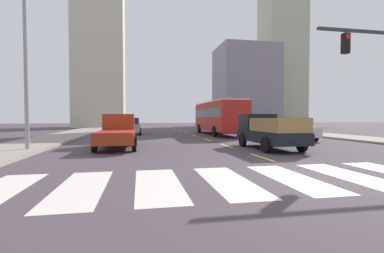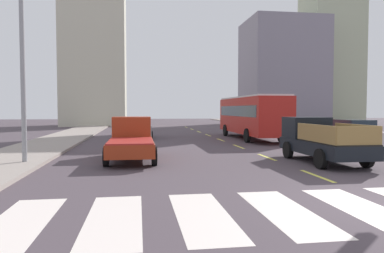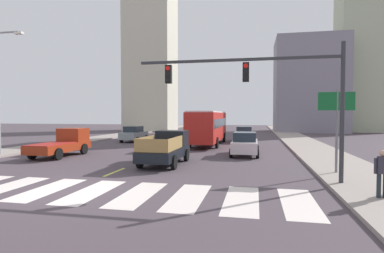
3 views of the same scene
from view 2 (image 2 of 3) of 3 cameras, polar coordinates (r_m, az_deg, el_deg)
name	(u,v)px [view 2 (image 2 of 3)]	position (r m, az deg, el deg)	size (l,w,h in m)	color
sidewalk_right	(373,138)	(31.60, 26.67, -1.65)	(3.78, 110.00, 0.15)	gray
sidewalk_left	(53,142)	(26.50, -21.08, -2.33)	(3.78, 110.00, 0.15)	gray
crosswalk_stripe_0	(19,223)	(8.47, -25.67, -13.55)	(1.18, 3.88, 0.01)	silver
crosswalk_stripe_1	(114,219)	(8.12, -12.23, -14.04)	(1.18, 3.88, 0.01)	silver
crosswalk_stripe_2	(202,215)	(8.22, 1.64, -13.77)	(1.18, 3.88, 0.01)	silver
crosswalk_stripe_3	(285,211)	(8.75, 14.43, -12.83)	(1.18, 3.88, 0.01)	silver
crosswalk_stripe_4	(361,208)	(9.64, 25.22, -11.55)	(1.18, 3.88, 0.01)	silver
lane_dash_0	(317,176)	(13.49, 19.13, -7.38)	(0.16, 2.40, 0.01)	#DBD54E
lane_dash_1	(267,157)	(18.01, 11.73, -4.76)	(0.16, 2.40, 0.01)	#DBD54E
lane_dash_2	(239,147)	(22.74, 7.38, -3.17)	(0.16, 2.40, 0.01)	#DBD54E
lane_dash_3	(221,140)	(27.56, 4.54, -2.12)	(0.16, 2.40, 0.01)	#DBD54E
lane_dash_4	(208,135)	(32.44, 2.55, -1.38)	(0.16, 2.40, 0.01)	#DBD54E
lane_dash_5	(199,132)	(37.35, 1.09, -0.83)	(0.16, 2.40, 0.01)	#DBD54E
lane_dash_6	(192,129)	(42.28, -0.03, -0.41)	(0.16, 2.40, 0.01)	#DBD54E
lane_dash_7	(186,127)	(47.22, -0.92, -0.08)	(0.16, 2.40, 0.01)	#DBD54E
pickup_stakebed	(319,140)	(17.17, 19.44, -2.10)	(2.18, 5.20, 1.96)	black
pickup_dark	(131,140)	(17.08, -9.58, -2.05)	(2.18, 5.20, 1.96)	maroon
city_bus	(251,114)	(28.59, 9.36, 1.94)	(2.72, 10.80, 3.32)	red
sedan_far	(139,128)	(29.34, -8.32, -0.17)	(2.02, 4.40, 1.72)	gray
sedan_mid	(352,134)	(23.49, 23.99, -1.10)	(2.02, 4.40, 1.72)	silver
sedan_near_right	(275,126)	(33.33, 12.95, 0.14)	(2.02, 4.40, 1.72)	beige
streetlight_left	(26,45)	(16.70, -24.73, 11.56)	(2.20, 0.28, 9.00)	gray
block_mid_left	(331,25)	(66.62, 21.16, 14.73)	(8.64, 7.18, 32.73)	#ACB594
block_mid_right	(282,73)	(58.96, 14.09, 8.26)	(11.51, 10.06, 16.15)	gray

